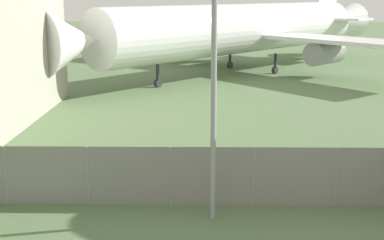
{
  "coord_description": "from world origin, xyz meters",
  "views": [
    {
      "loc": [
        -1.64,
        -4.48,
        6.41
      ],
      "look_at": [
        -1.93,
        14.05,
        2.0
      ],
      "focal_mm": 50.0,
      "sensor_mm": 36.0,
      "label": 1
    }
  ],
  "objects": [
    {
      "name": "perimeter_fence",
      "position": [
        -0.0,
        11.05,
        0.94
      ],
      "size": [
        56.07,
        0.07,
        1.88
      ],
      "color": "gray",
      "rests_on": "ground"
    },
    {
      "name": "light_mast",
      "position": [
        -1.27,
        10.08,
        4.23
      ],
      "size": [
        0.44,
        0.44,
        6.79
      ],
      "color": "#99999E",
      "rests_on": "ground"
    },
    {
      "name": "airplane",
      "position": [
        2.01,
        39.75,
        3.55
      ],
      "size": [
        28.15,
        30.86,
        11.45
      ],
      "rotation": [
        0.0,
        0.0,
        -2.3
      ],
      "color": "white",
      "rests_on": "ground"
    }
  ]
}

